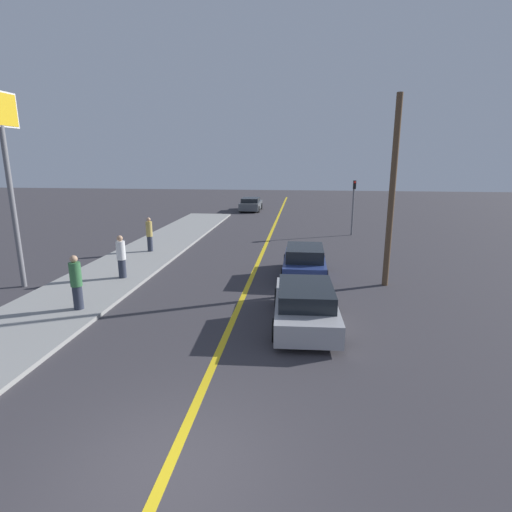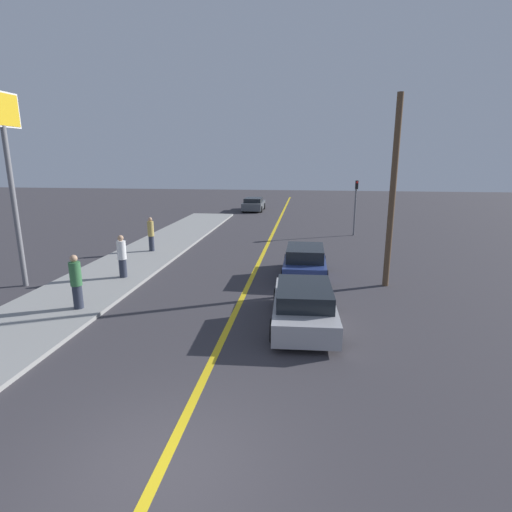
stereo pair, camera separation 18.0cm
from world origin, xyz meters
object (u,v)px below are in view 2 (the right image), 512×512
object	(u,v)px
car_near_right_lane	(304,305)
pedestrian_mid_group	(122,256)
roadside_sign	(6,146)
car_far_distant	(254,204)
car_ahead_center	(305,262)
pedestrian_far_standing	(151,234)
utility_pole	(392,194)
traffic_light	(356,202)
pedestrian_near_curb	(76,282)

from	to	relation	value
car_near_right_lane	pedestrian_mid_group	world-z (taller)	pedestrian_mid_group
roadside_sign	car_far_distant	bearing A→B (deg)	76.35
car_ahead_center	pedestrian_far_standing	bearing A→B (deg)	157.39
car_far_distant	car_near_right_lane	bearing A→B (deg)	-79.12
car_near_right_lane	roadside_sign	bearing A→B (deg)	165.27
car_ahead_center	utility_pole	bearing A→B (deg)	-13.97
roadside_sign	traffic_light	bearing A→B (deg)	41.57
utility_pole	roadside_sign	bearing A→B (deg)	-172.56
pedestrian_far_standing	utility_pole	size ratio (longest dim) A/B	0.25
car_far_distant	utility_pole	bearing A→B (deg)	-69.65
car_near_right_lane	pedestrian_near_curb	bearing A→B (deg)	176.91
roadside_sign	car_ahead_center	bearing A→B (deg)	13.51
car_ahead_center	car_far_distant	size ratio (longest dim) A/B	0.96
pedestrian_mid_group	utility_pole	world-z (taller)	utility_pole
car_near_right_lane	pedestrian_far_standing	xyz separation A→B (m)	(-8.33, 8.59, 0.43)
pedestrian_near_curb	utility_pole	distance (m)	11.91
utility_pole	pedestrian_far_standing	bearing A→B (deg)	159.89
car_far_distant	roadside_sign	world-z (taller)	roadside_sign
car_far_distant	traffic_light	distance (m)	14.77
car_ahead_center	traffic_light	distance (m)	10.70
car_ahead_center	traffic_light	size ratio (longest dim) A/B	1.09
pedestrian_mid_group	traffic_light	distance (m)	15.86
car_near_right_lane	traffic_light	xyz separation A→B (m)	(3.16, 15.25, 1.62)
car_near_right_lane	pedestrian_mid_group	xyz separation A→B (m)	(-7.66, 3.71, 0.40)
car_ahead_center	pedestrian_mid_group	world-z (taller)	pedestrian_mid_group
pedestrian_far_standing	car_far_distant	bearing A→B (deg)	80.60
pedestrian_far_standing	traffic_light	world-z (taller)	traffic_light
car_near_right_lane	pedestrian_near_curb	distance (m)	7.55
pedestrian_mid_group	car_far_distant	bearing A→B (deg)	84.13
car_ahead_center	roadside_sign	xyz separation A→B (m)	(-11.25, -2.70, 4.83)
roadside_sign	pedestrian_far_standing	bearing A→B (deg)	64.41
pedestrian_mid_group	traffic_light	bearing A→B (deg)	46.84
car_near_right_lane	utility_pole	size ratio (longest dim) A/B	0.60
pedestrian_mid_group	traffic_light	size ratio (longest dim) A/B	0.50
car_near_right_lane	car_ahead_center	size ratio (longest dim) A/B	1.11
pedestrian_near_curb	roadside_sign	size ratio (longest dim) A/B	0.25
traffic_light	roadside_sign	distance (m)	19.55
traffic_light	utility_pole	size ratio (longest dim) A/B	0.49
pedestrian_mid_group	roadside_sign	distance (m)	5.86
pedestrian_near_curb	utility_pole	xyz separation A→B (m)	(10.80, 4.26, 2.64)
car_near_right_lane	pedestrian_near_curb	xyz separation A→B (m)	(-7.54, 0.08, 0.42)
utility_pole	car_near_right_lane	bearing A→B (deg)	-126.86
pedestrian_mid_group	pedestrian_far_standing	xyz separation A→B (m)	(-0.67, 4.88, 0.03)
traffic_light	pedestrian_mid_group	bearing A→B (deg)	-133.16
pedestrian_mid_group	pedestrian_far_standing	bearing A→B (deg)	97.80
traffic_light	car_far_distant	bearing A→B (deg)	124.87
traffic_light	pedestrian_near_curb	bearing A→B (deg)	-125.19
pedestrian_mid_group	car_near_right_lane	bearing A→B (deg)	-25.85
pedestrian_near_curb	car_ahead_center	bearing A→B (deg)	34.01
pedestrian_far_standing	car_near_right_lane	bearing A→B (deg)	-45.89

